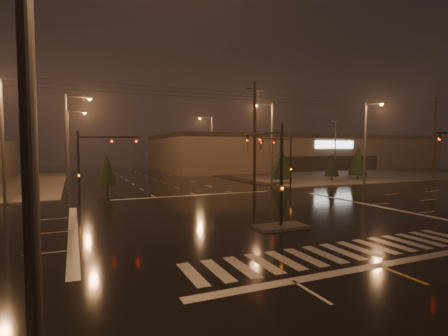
{
  "coord_description": "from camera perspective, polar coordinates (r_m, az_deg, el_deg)",
  "views": [
    {
      "loc": [
        -10.9,
        -20.93,
        4.63
      ],
      "look_at": [
        0.1,
        4.49,
        3.0
      ],
      "focal_mm": 28.0,
      "sensor_mm": 36.0,
      "label": 1
    }
  ],
  "objects": [
    {
      "name": "conifer_0",
      "position": [
        44.55,
        9.34,
        1.0
      ],
      "size": [
        2.72,
        2.72,
        4.95
      ],
      "color": "black",
      "rests_on": "ground"
    },
    {
      "name": "retail_building",
      "position": [
        81.15,
        11.05,
        2.74
      ],
      "size": [
        60.2,
        28.3,
        7.2
      ],
      "color": "#715E51",
      "rests_on": "ground"
    },
    {
      "name": "signal_mast_ne",
      "position": [
        37.17,
        9.88,
        2.02
      ],
      "size": [
        4.84,
        1.86,
        6.0
      ],
      "color": "black",
      "rests_on": "ground"
    },
    {
      "name": "streetlight_3",
      "position": [
        43.05,
        7.5,
        4.9
      ],
      "size": [
        2.77,
        0.32,
        10.0
      ],
      "color": "#38383A",
      "rests_on": "ground"
    },
    {
      "name": "utility_pole_2",
      "position": [
        60.11,
        31.14,
        4.31
      ],
      "size": [
        2.2,
        0.32,
        12.0
      ],
      "color": "black",
      "rests_on": "ground"
    },
    {
      "name": "conifer_1",
      "position": [
        50.42,
        17.22,
        0.51
      ],
      "size": [
        1.99,
        1.99,
        3.81
      ],
      "color": "black",
      "rests_on": "ground"
    },
    {
      "name": "streetlight_4",
      "position": [
        61.07,
        -2.21,
        4.46
      ],
      "size": [
        2.77,
        0.32,
        10.0
      ],
      "color": "#38383A",
      "rests_on": "ground"
    },
    {
      "name": "streetlight_2",
      "position": [
        54.94,
        -23.77,
        4.3
      ],
      "size": [
        2.77,
        0.32,
        10.0
      ],
      "color": "#38383A",
      "rests_on": "ground"
    },
    {
      "name": "streetlight_1",
      "position": [
        38.95,
        -23.91,
        4.8
      ],
      "size": [
        2.77,
        0.32,
        10.0
      ],
      "color": "#38383A",
      "rests_on": "ground"
    },
    {
      "name": "streetlight_0",
      "position": [
        6.05,
        -26.48,
        14.22
      ],
      "size": [
        2.77,
        0.32,
        10.0
      ],
      "color": "#38383A",
      "rests_on": "ground"
    },
    {
      "name": "ground",
      "position": [
        24.05,
        4.06,
        -7.74
      ],
      "size": [
        140.0,
        140.0,
        0.0
      ],
      "primitive_type": "plane",
      "color": "black",
      "rests_on": "ground"
    },
    {
      "name": "sidewalk_ne",
      "position": [
        65.48,
        15.32,
        -0.76
      ],
      "size": [
        36.0,
        36.0,
        0.12
      ],
      "primitive_type": "cube",
      "color": "#44423D",
      "rests_on": "ground"
    },
    {
      "name": "streetlight_5",
      "position": [
        32.54,
        -32.54,
        4.91
      ],
      "size": [
        0.32,
        2.77,
        10.0
      ],
      "color": "#38383A",
      "rests_on": "ground"
    },
    {
      "name": "utility_pole_1",
      "position": [
        39.74,
        5.03,
        5.52
      ],
      "size": [
        2.2,
        0.32,
        12.0
      ],
      "color": "black",
      "rests_on": "ground"
    },
    {
      "name": "stop_bar_near",
      "position": [
        15.45,
        23.87,
        -14.33
      ],
      "size": [
        16.0,
        0.5,
        0.01
      ],
      "primitive_type": "cube",
      "color": "beige",
      "rests_on": "ground"
    },
    {
      "name": "conifer_3",
      "position": [
        37.45,
        -18.55,
        -0.34
      ],
      "size": [
        2.08,
        2.08,
        3.95
      ],
      "color": "black",
      "rests_on": "ground"
    },
    {
      "name": "car_parked",
      "position": [
        62.1,
        8.74,
        -0.3
      ],
      "size": [
        2.67,
        4.39,
        1.4
      ],
      "primitive_type": "imported",
      "rotation": [
        0.0,
        0.0,
        0.27
      ],
      "color": "black",
      "rests_on": "ground"
    },
    {
      "name": "signal_mast_median",
      "position": [
        20.94,
        7.98,
        0.93
      ],
      "size": [
        0.25,
        4.59,
        6.0
      ],
      "color": "black",
      "rests_on": "ground"
    },
    {
      "name": "streetlight_6",
      "position": [
        45.99,
        22.35,
        4.58
      ],
      "size": [
        0.32,
        2.77,
        10.0
      ],
      "color": "#38383A",
      "rests_on": "ground"
    },
    {
      "name": "median_island",
      "position": [
        20.64,
        9.26,
        -9.42
      ],
      "size": [
        3.0,
        1.6,
        0.15
      ],
      "primitive_type": "cube",
      "color": "#44423D",
      "rests_on": "ground"
    },
    {
      "name": "parking_lot",
      "position": [
        67.25,
        19.71,
        -0.75
      ],
      "size": [
        50.0,
        24.0,
        0.08
      ],
      "primitive_type": "cube",
      "color": "black",
      "rests_on": "ground"
    },
    {
      "name": "stop_bar_far",
      "position": [
        34.05,
        -4.53,
        -4.45
      ],
      "size": [
        16.0,
        0.5,
        0.01
      ],
      "primitive_type": "cube",
      "color": "beige",
      "rests_on": "ground"
    },
    {
      "name": "signal_mast_nw",
      "position": [
        31.11,
        -20.83,
        1.6
      ],
      "size": [
        4.84,
        1.86,
        6.0
      ],
      "color": "black",
      "rests_on": "ground"
    },
    {
      "name": "crosswalk",
      "position": [
        16.81,
        18.73,
        -12.78
      ],
      "size": [
        15.0,
        2.6,
        0.01
      ],
      "primitive_type": "cube",
      "color": "beige",
      "rests_on": "ground"
    },
    {
      "name": "conifer_2",
      "position": [
        53.65,
        21.02,
        1.19
      ],
      "size": [
        2.7,
        2.7,
        4.91
      ],
      "color": "black",
      "rests_on": "ground"
    }
  ]
}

